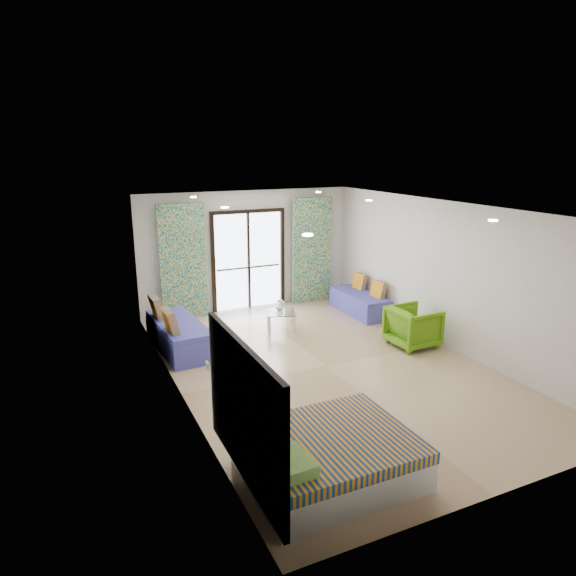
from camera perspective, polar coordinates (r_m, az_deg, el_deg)
name	(u,v)px	position (r m, az deg, el deg)	size (l,w,h in m)	color
floor	(326,366)	(8.92, 4.26, -8.64)	(5.00, 7.50, 0.01)	#9A7C5B
ceiling	(329,208)	(8.20, 4.63, 8.87)	(5.00, 7.50, 0.01)	silver
wall_back	(248,250)	(11.78, -4.48, 4.21)	(5.00, 0.01, 2.70)	silver
wall_front	(509,381)	(5.69, 23.37, -9.50)	(5.00, 0.01, 2.70)	silver
wall_left	(177,310)	(7.60, -12.28, -2.37)	(0.01, 7.50, 2.70)	silver
wall_right	(447,275)	(9.89, 17.21, 1.39)	(0.01, 7.50, 2.70)	silver
balcony_door	(248,254)	(11.77, -4.42, 3.74)	(1.76, 0.08, 2.28)	black
balcony_rail	(249,267)	(11.85, -4.40, 2.29)	(1.52, 0.03, 0.04)	#595451
curtain_left	(183,262)	(11.20, -11.60, 2.83)	(1.00, 0.10, 2.50)	silver
curtain_right	(312,250)	(12.26, 2.65, 4.20)	(1.00, 0.10, 2.50)	silver
downlight_a	(308,235)	(5.80, 2.19, 5.93)	(0.12, 0.12, 0.02)	#FFE0B2
downlight_b	(493,220)	(7.49, 21.83, 6.98)	(0.12, 0.12, 0.02)	#FFE0B2
downlight_c	(225,207)	(8.56, -7.04, 8.88)	(0.12, 0.12, 0.02)	#FFE0B2
downlight_d	(369,200)	(9.78, 8.99, 9.60)	(0.12, 0.12, 0.02)	#FFE0B2
downlight_e	(193,197)	(10.47, -10.47, 9.91)	(0.12, 0.12, 0.02)	#FFE0B2
downlight_f	(318,192)	(11.49, 3.39, 10.59)	(0.12, 0.12, 0.02)	#FFE0B2
headboard	(243,412)	(5.32, -4.97, -13.57)	(0.06, 2.10, 1.50)	black
switch_plate	(208,366)	(6.39, -8.93, -8.54)	(0.02, 0.10, 0.10)	silver
bed	(328,456)	(6.08, 4.43, -18.16)	(1.85, 1.51, 0.64)	silver
daybed_left	(178,334)	(9.70, -12.12, -5.04)	(0.87, 1.97, 0.95)	#4345A1
daybed_right	(360,302)	(11.68, 8.01, -1.55)	(0.66, 1.65, 0.81)	#4345A1
coffee_table	(281,314)	(10.49, -0.79, -2.88)	(0.73, 0.73, 0.66)	silver
vase	(280,307)	(10.52, -0.93, -2.13)	(0.16, 0.16, 0.16)	white
armchair	(413,325)	(9.90, 13.75, -3.98)	(0.81, 0.76, 0.83)	#559012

